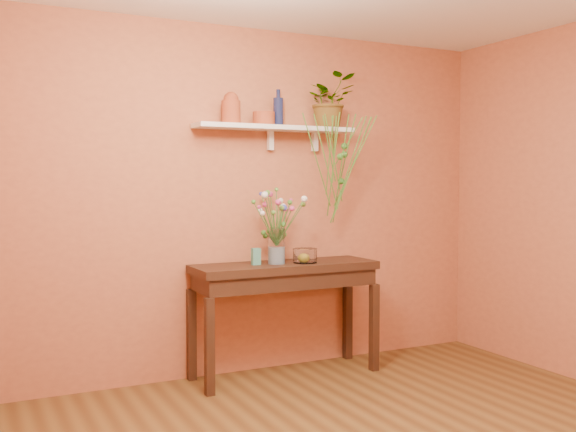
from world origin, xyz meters
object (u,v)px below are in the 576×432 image
blue_bottle (278,111)px  spider_plant (330,101)px  glass_vase (276,249)px  glass_bowl (305,256)px  bouquet (277,211)px  terracotta_jug (231,108)px  sideboard (285,279)px

blue_bottle → spider_plant: size_ratio=0.65×
glass_vase → glass_bowl: size_ratio=1.48×
glass_vase → glass_bowl: 0.24m
spider_plant → bouquet: (-0.55, -0.15, -0.88)m
glass_vase → spider_plant: bearing=15.4°
blue_bottle → bouquet: blue_bottle is taller
terracotta_jug → blue_bottle: 0.42m
sideboard → spider_plant: (0.47, 0.14, 1.41)m
spider_plant → glass_vase: spider_plant is taller
sideboard → bouquet: bearing=-172.2°
terracotta_jug → glass_vase: bearing=-17.9°
blue_bottle → sideboard: bearing=-94.8°
spider_plant → blue_bottle: bearing=179.0°
glass_vase → terracotta_jug: bearing=162.1°
sideboard → terracotta_jug: (-0.40, 0.09, 1.30)m
sideboard → glass_vase: (-0.08, -0.01, 0.24)m
bouquet → glass_bowl: 0.42m
glass_vase → bouquet: bearing=20.3°
bouquet → terracotta_jug: bearing=162.5°
glass_bowl → bouquet: bearing=168.2°
glass_bowl → sideboard: bearing=158.8°
bouquet → glass_bowl: bearing=-11.8°
terracotta_jug → glass_vase: 1.11m
sideboard → blue_bottle: (0.01, 0.15, 1.31)m
blue_bottle → glass_bowl: size_ratio=1.54×
terracotta_jug → bouquet: 0.85m
blue_bottle → spider_plant: spider_plant is taller
terracotta_jug → blue_bottle: bearing=7.4°
sideboard → spider_plant: size_ratio=3.31×
bouquet → glass_bowl: bouquet is taller
blue_bottle → bouquet: (-0.09, -0.16, -0.78)m
blue_bottle → terracotta_jug: bearing=-172.6°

